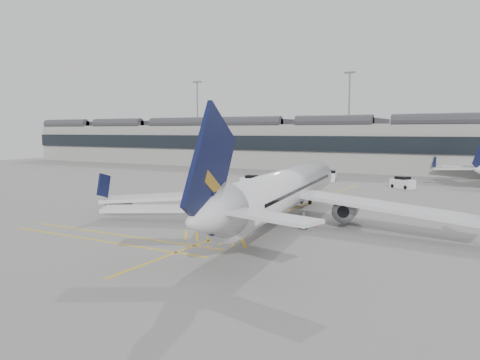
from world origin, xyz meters
The scene contains 18 objects.
ground centered at (0.00, 0.00, 0.00)m, with size 220.00×220.00×0.00m, color gray.
terminal centered at (0.00, 71.93, 6.14)m, with size 200.00×20.45×12.40m.
light_masts centered at (-1.67, 86.00, 14.49)m, with size 113.00×0.60×25.45m.
apron_markings centered at (10.00, 10.00, 0.01)m, with size 0.25×60.00×0.01m, color gold.
airliner_main centered at (12.44, 2.26, 3.36)m, with size 39.01×42.90×11.45m.
belt_loader centered at (7.34, 12.45, 0.63)m, with size 5.44×2.50×2.16m.
baggage_cart_a centered at (5.93, 3.67, 1.03)m, with size 2.25×2.07×1.93m.
baggage_cart_b centered at (5.68, 4.55, 0.90)m, with size 1.71×1.45×1.67m.
baggage_cart_c centered at (3.36, 5.05, 1.03)m, with size 2.01×1.73×1.92m.
baggage_cart_d centered at (-2.74, 8.99, 1.02)m, with size 2.06×1.81×1.91m.
ramp_agent_a centered at (7.39, 5.47, 0.82)m, with size 0.59×0.39×1.63m, color #FC5A0D.
ramp_agent_b centered at (2.74, 7.88, 0.78)m, with size 0.76×0.59×1.57m, color orange.
pushback_tug centered at (-8.29, 0.47, 0.71)m, with size 3.27×2.67×1.59m.
safety_cone_nose centered at (7.31, 20.01, 0.23)m, with size 0.33×0.33×0.46m, color #F24C0A.
safety_cone_engine centered at (16.08, 2.99, 0.24)m, with size 0.35×0.35×0.48m, color #F24C0A.
service_van_left centered at (-5.42, 29.51, 0.83)m, with size 3.79×2.18×1.86m.
service_van_mid centered at (3.82, 44.14, 0.92)m, with size 2.88×4.36×2.06m.
service_van_right centered at (17.83, 39.06, 0.89)m, with size 4.31×3.51×1.98m.
Camera 1 is at (31.70, -41.18, 9.44)m, focal length 35.00 mm.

